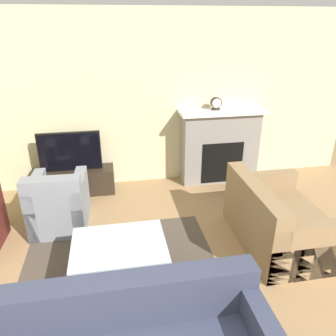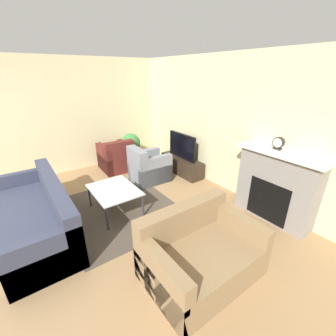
% 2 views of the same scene
% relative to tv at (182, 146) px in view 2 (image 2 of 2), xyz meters
% --- Properties ---
extents(wall_back, '(7.95, 0.06, 2.70)m').
position_rel_tv_xyz_m(wall_back, '(0.70, 0.30, 0.65)').
color(wall_back, beige).
rests_on(wall_back, ground_plane).
extents(wall_left, '(0.06, 7.21, 2.70)m').
position_rel_tv_xyz_m(wall_left, '(-1.80, -1.84, 0.65)').
color(wall_left, beige).
rests_on(wall_left, ground_plane).
extents(area_rug, '(2.15, 1.93, 0.00)m').
position_rel_tv_xyz_m(area_rug, '(0.63, -1.97, -0.70)').
color(area_rug, '#4C4238').
rests_on(area_rug, ground_plane).
extents(fireplace, '(1.37, 0.43, 1.22)m').
position_rel_tv_xyz_m(fireplace, '(2.38, 0.08, -0.07)').
color(fireplace, gray).
rests_on(fireplace, ground_plane).
extents(tv_stand, '(1.25, 0.37, 0.40)m').
position_rel_tv_xyz_m(tv_stand, '(-0.00, 0.00, -0.50)').
color(tv_stand, '#2D2319').
rests_on(tv_stand, ground_plane).
extents(tv, '(0.92, 0.05, 0.61)m').
position_rel_tv_xyz_m(tv, '(0.00, 0.00, 0.00)').
color(tv, black).
rests_on(tv, tv_stand).
extents(couch_sectional, '(2.32, 0.89, 0.82)m').
position_rel_tv_xyz_m(couch_sectional, '(0.49, -3.24, -0.42)').
color(couch_sectional, '#33384C').
rests_on(couch_sectional, ground_plane).
extents(couch_loveseat, '(0.96, 1.36, 0.82)m').
position_rel_tv_xyz_m(couch_loveseat, '(2.53, -1.75, -0.42)').
color(couch_loveseat, '#8C704C').
rests_on(couch_loveseat, ground_plane).
extents(armchair_by_window, '(0.88, 0.76, 0.82)m').
position_rel_tv_xyz_m(armchair_by_window, '(-1.15, -1.23, -0.40)').
color(armchair_by_window, '#5B231E').
rests_on(armchair_by_window, ground_plane).
extents(armchair_accent, '(0.73, 0.83, 0.82)m').
position_rel_tv_xyz_m(armchair_accent, '(-0.11, -0.90, -0.40)').
color(armchair_accent, gray).
rests_on(armchair_accent, ground_plane).
extents(coffee_table, '(0.95, 0.73, 0.45)m').
position_rel_tv_xyz_m(coffee_table, '(0.63, -2.04, -0.30)').
color(coffee_table, '#333338').
rests_on(coffee_table, ground_plane).
extents(potted_plant, '(0.51, 0.51, 0.85)m').
position_rel_tv_xyz_m(potted_plant, '(-1.27, -0.73, -0.18)').
color(potted_plant, beige).
rests_on(potted_plant, ground_plane).
extents(mantel_clock, '(0.17, 0.07, 0.20)m').
position_rel_tv_xyz_m(mantel_clock, '(2.28, 0.08, 0.62)').
color(mantel_clock, '#28231E').
rests_on(mantel_clock, fireplace).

